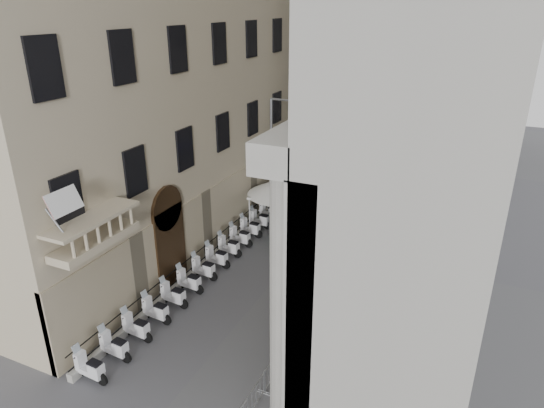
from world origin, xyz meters
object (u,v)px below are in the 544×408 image
at_px(street_lamp, 277,157).
at_px(pedestrian_a, 342,231).
at_px(info_kiosk, 273,222).
at_px(pedestrian_b, 360,172).
at_px(security_tent, 282,186).
at_px(scooter_0, 92,380).

relative_size(street_lamp, pedestrian_a, 4.64).
bearing_deg(info_kiosk, pedestrian_b, 79.08).
distance_m(info_kiosk, pedestrian_a, 4.64).
height_order(info_kiosk, pedestrian_a, pedestrian_a).
xyz_separation_m(security_tent, pedestrian_a, (4.37, -0.55, -2.11)).
bearing_deg(security_tent, street_lamp, -84.31).
bearing_deg(security_tent, info_kiosk, -107.19).
bearing_deg(scooter_0, street_lamp, -2.10).
height_order(scooter_0, security_tent, security_tent).
xyz_separation_m(scooter_0, security_tent, (1.39, 16.14, 3.07)).
distance_m(scooter_0, security_tent, 16.49).
relative_size(street_lamp, pedestrian_b, 4.65).
relative_size(info_kiosk, pedestrian_a, 0.83).
distance_m(info_kiosk, pedestrian_b, 12.15).
bearing_deg(info_kiosk, security_tent, 74.76).
bearing_deg(scooter_0, security_tent, -1.34).
bearing_deg(info_kiosk, pedestrian_a, 5.64).
distance_m(security_tent, street_lamp, 2.54).
distance_m(scooter_0, pedestrian_a, 16.65).
xyz_separation_m(scooter_0, pedestrian_b, (3.84, 27.14, 0.96)).
distance_m(scooter_0, pedestrian_b, 27.42).
distance_m(street_lamp, info_kiosk, 4.58).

